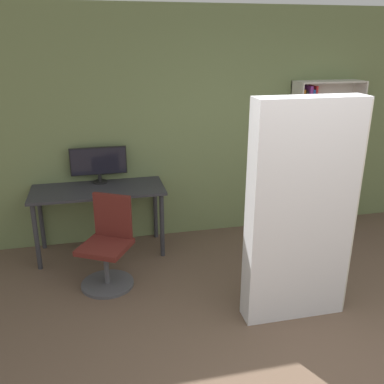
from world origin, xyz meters
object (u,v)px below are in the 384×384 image
bookshelf (313,157)px  mattress_near (301,214)px  office_chair (108,251)px  monitor (99,162)px

bookshelf → mattress_near: bearing=-120.6°
office_chair → mattress_near: 1.90m
monitor → office_chair: (0.02, -0.92, -0.65)m
monitor → mattress_near: bearing=-48.5°
monitor → office_chair: monitor is taller
monitor → bookshelf: bearing=-0.4°
office_chair → mattress_near: mattress_near is taller
office_chair → mattress_near: bearing=-29.5°
monitor → bookshelf: 2.65m
bookshelf → mattress_near: size_ratio=0.97×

